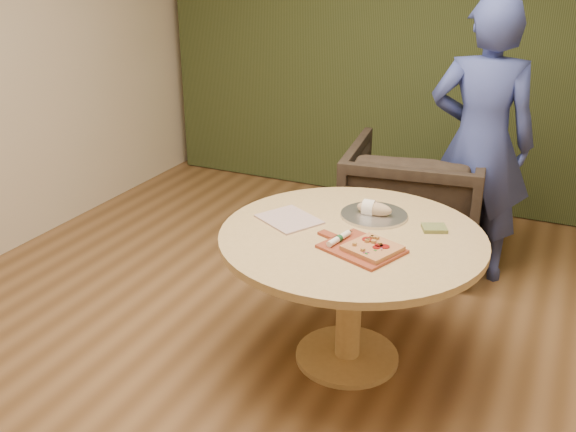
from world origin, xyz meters
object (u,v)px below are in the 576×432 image
(flatbread_pizza, at_px, (372,248))
(cutlery_roll, at_px, (339,238))
(serving_tray, at_px, (374,215))
(pizza_paddle, at_px, (360,248))
(person_standing, at_px, (480,144))
(bread_roll, at_px, (373,208))
(pedestal_table, at_px, (351,259))
(armchair, at_px, (414,197))

(flatbread_pizza, xyz_separation_m, cutlery_roll, (-0.18, 0.02, 0.00))
(cutlery_roll, relative_size, serving_tray, 0.56)
(pizza_paddle, xyz_separation_m, person_standing, (0.30, 1.46, 0.16))
(pizza_paddle, bearing_deg, bread_roll, 121.63)
(pizza_paddle, xyz_separation_m, flatbread_pizza, (0.06, -0.01, 0.02))
(pedestal_table, relative_size, person_standing, 0.73)
(pedestal_table, height_order, pizza_paddle, pizza_paddle)
(pedestal_table, bearing_deg, flatbread_pizza, -46.07)
(bread_roll, xyz_separation_m, armchair, (-0.04, 1.10, -0.33))
(cutlery_roll, height_order, bread_roll, bread_roll)
(pedestal_table, distance_m, pizza_paddle, 0.24)
(bread_roll, distance_m, armchair, 1.15)
(cutlery_roll, bearing_deg, bread_roll, 97.30)
(pedestal_table, height_order, armchair, armchair)
(pizza_paddle, relative_size, flatbread_pizza, 1.66)
(bread_roll, height_order, armchair, armchair)
(pizza_paddle, bearing_deg, flatbread_pizza, 13.06)
(flatbread_pizza, bearing_deg, bread_roll, 108.07)
(cutlery_roll, relative_size, bread_roll, 1.03)
(cutlery_roll, bearing_deg, pizza_paddle, 5.87)
(cutlery_roll, bearing_deg, serving_tray, 96.05)
(cutlery_roll, distance_m, person_standing, 1.51)
(pedestal_table, height_order, serving_tray, serving_tray)
(armchair, distance_m, person_standing, 0.61)
(flatbread_pizza, bearing_deg, armchair, 96.73)
(flatbread_pizza, distance_m, bread_roll, 0.45)
(pizza_paddle, relative_size, cutlery_roll, 2.39)
(pizza_paddle, distance_m, flatbread_pizza, 0.07)
(bread_roll, bearing_deg, cutlery_roll, -95.52)
(pizza_paddle, bearing_deg, cutlery_roll, -165.53)
(pizza_paddle, relative_size, bread_roll, 2.46)
(cutlery_roll, bearing_deg, armchair, 102.90)
(pedestal_table, bearing_deg, pizza_paddle, -58.50)
(bread_roll, bearing_deg, armchair, 92.14)
(serving_tray, distance_m, bread_roll, 0.04)
(flatbread_pizza, distance_m, cutlery_roll, 0.18)
(person_standing, bearing_deg, cutlery_roll, 67.51)
(serving_tray, bearing_deg, bread_roll, 180.00)
(pedestal_table, distance_m, serving_tray, 0.30)
(pizza_paddle, xyz_separation_m, bread_roll, (-0.07, 0.42, 0.04))
(pedestal_table, bearing_deg, serving_tray, 83.46)
(armchair, xyz_separation_m, person_standing, (0.41, -0.06, 0.45))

